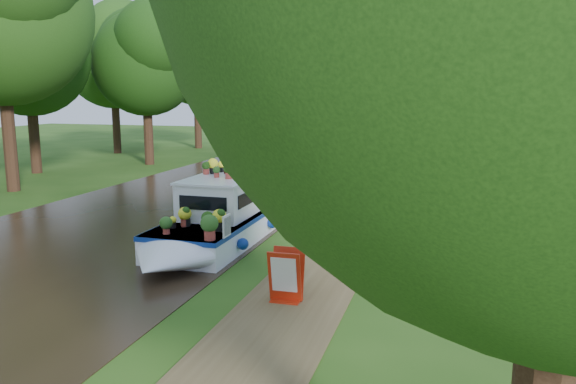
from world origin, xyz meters
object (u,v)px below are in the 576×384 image
at_px(second_boat, 348,152).
at_px(pedestrian_pink, 397,144).
at_px(pedestrian_dark, 416,146).
at_px(sandwich_board, 286,278).
at_px(plant_boat, 248,199).

relative_size(second_boat, pedestrian_pink, 3.71).
bearing_deg(pedestrian_dark, sandwich_board, -90.47).
distance_m(pedestrian_pink, pedestrian_dark, 1.94).
xyz_separation_m(plant_boat, second_boat, (-0.13, 19.06, -0.37)).
bearing_deg(second_boat, pedestrian_pink, 7.46).
bearing_deg(pedestrian_dark, pedestrian_pink, 135.00).
distance_m(sandwich_board, pedestrian_pink, 27.18).
xyz_separation_m(plant_boat, sandwich_board, (3.25, -6.39, -0.32)).
xyz_separation_m(sandwich_board, pedestrian_pink, (-0.44, 27.17, 0.38)).
bearing_deg(pedestrian_pink, second_boat, -137.49).
distance_m(plant_boat, pedestrian_dark, 19.81).
xyz_separation_m(plant_boat, pedestrian_dark, (4.15, 19.37, 0.10)).
bearing_deg(plant_boat, pedestrian_pink, 82.29).
relative_size(sandwich_board, pedestrian_pink, 0.63).
distance_m(plant_boat, pedestrian_pink, 20.97).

